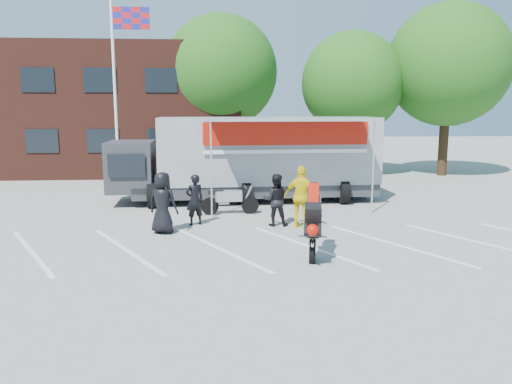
{
  "coord_description": "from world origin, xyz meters",
  "views": [
    {
      "loc": [
        -2.14,
        -11.79,
        3.68
      ],
      "look_at": [
        -1.11,
        2.13,
        1.3
      ],
      "focal_mm": 35.0,
      "sensor_mm": 36.0,
      "label": 1
    }
  ],
  "objects": [
    {
      "name": "tree_right",
      "position": [
        10.0,
        14.5,
        5.88
      ],
      "size": [
        6.46,
        6.46,
        9.12
      ],
      "color": "#382314",
      "rests_on": "ground"
    },
    {
      "name": "spectator_leather_a",
      "position": [
        -3.82,
        2.72,
        0.91
      ],
      "size": [
        1.04,
        0.86,
        1.82
      ],
      "primitive_type": "imported",
      "rotation": [
        0.0,
        0.0,
        2.78
      ],
      "color": "black",
      "rests_on": "ground"
    },
    {
      "name": "stunt_bike_rider",
      "position": [
        0.19,
        0.26,
        0.0
      ],
      "size": [
        1.15,
        1.88,
        2.06
      ],
      "primitive_type": null,
      "rotation": [
        0.0,
        0.0,
        -0.2
      ],
      "color": "black",
      "rests_on": "ground"
    },
    {
      "name": "spectator_hivis",
      "position": [
        0.36,
        3.11,
        0.96
      ],
      "size": [
        1.22,
        0.89,
        1.92
      ],
      "primitive_type": "imported",
      "rotation": [
        0.0,
        0.0,
        2.72
      ],
      "color": "yellow",
      "rests_on": "ground"
    },
    {
      "name": "transporter_truck",
      "position": [
        -0.72,
        7.67,
        0.0
      ],
      "size": [
        10.51,
        5.36,
        3.29
      ],
      "primitive_type": null,
      "rotation": [
        0.0,
        0.0,
        0.04
      ],
      "color": "#989CA1",
      "rests_on": "ground"
    },
    {
      "name": "flagpole",
      "position": [
        -6.24,
        10.0,
        5.05
      ],
      "size": [
        1.61,
        0.12,
        8.0
      ],
      "color": "white",
      "rests_on": "ground"
    },
    {
      "name": "parking_bay_lines",
      "position": [
        0.0,
        1.0,
        0.01
      ],
      "size": [
        18.09,
        13.33,
        0.01
      ],
      "primitive_type": "cube",
      "rotation": [
        0.0,
        0.0,
        0.52
      ],
      "color": "white",
      "rests_on": "ground"
    },
    {
      "name": "office_building",
      "position": [
        -10.0,
        18.0,
        3.5
      ],
      "size": [
        18.0,
        8.0,
        7.0
      ],
      "primitive_type": "cube",
      "color": "#4D2218",
      "rests_on": "ground"
    },
    {
      "name": "spectator_leather_c",
      "position": [
        -0.4,
        3.43,
        0.82
      ],
      "size": [
        0.88,
        0.73,
        1.64
      ],
      "primitive_type": "imported",
      "rotation": [
        0.0,
        0.0,
        3.0
      ],
      "color": "black",
      "rests_on": "ground"
    },
    {
      "name": "tree_mid",
      "position": [
        5.0,
        15.0,
        4.94
      ],
      "size": [
        5.44,
        5.44,
        7.68
      ],
      "color": "#382314",
      "rests_on": "ground"
    },
    {
      "name": "spectator_leather_b",
      "position": [
        -2.93,
        3.71,
        0.81
      ],
      "size": [
        0.69,
        0.59,
        1.62
      ],
      "primitive_type": "imported",
      "rotation": [
        0.0,
        0.0,
        3.55
      ],
      "color": "black",
      "rests_on": "ground"
    },
    {
      "name": "ground",
      "position": [
        0.0,
        0.0,
        0.0
      ],
      "size": [
        100.0,
        100.0,
        0.0
      ],
      "primitive_type": "plane",
      "color": "#9B9B96",
      "rests_on": "ground"
    },
    {
      "name": "tree_left",
      "position": [
        -2.0,
        16.0,
        5.57
      ],
      "size": [
        6.12,
        6.12,
        8.64
      ],
      "color": "#382314",
      "rests_on": "ground"
    },
    {
      "name": "parked_motorcycle",
      "position": [
        -1.79,
        5.23,
        0.0
      ],
      "size": [
        2.08,
        0.79,
        1.07
      ],
      "primitive_type": null,
      "rotation": [
        0.0,
        0.0,
        1.63
      ],
      "color": "#AAAAAF",
      "rests_on": "ground"
    }
  ]
}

